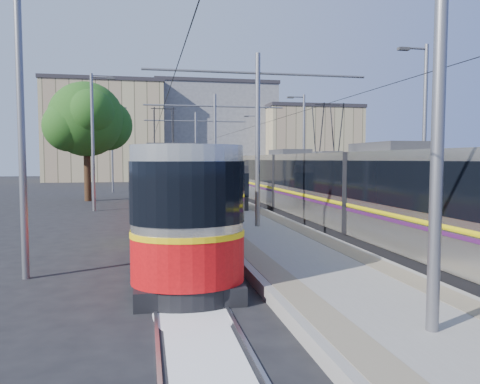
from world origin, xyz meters
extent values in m
plane|color=black|center=(0.00, 0.00, 0.00)|extent=(160.00, 160.00, 0.00)
cube|color=gray|center=(0.00, 17.00, 0.15)|extent=(4.00, 50.00, 0.30)
cube|color=gray|center=(-1.45, 17.00, 0.30)|extent=(0.70, 50.00, 0.01)
cube|color=gray|center=(1.45, 17.00, 0.30)|extent=(0.70, 50.00, 0.01)
cube|color=gray|center=(-4.32, 17.00, 0.01)|extent=(0.07, 70.00, 0.03)
cube|color=gray|center=(-2.88, 17.00, 0.01)|extent=(0.07, 70.00, 0.03)
cube|color=gray|center=(2.88, 17.00, 0.01)|extent=(0.07, 70.00, 0.03)
cube|color=gray|center=(4.32, 17.00, 0.01)|extent=(0.07, 70.00, 0.03)
cube|color=silver|center=(-3.60, -3.00, 0.01)|extent=(1.20, 5.00, 0.01)
cube|color=black|center=(-3.60, 12.67, 0.20)|extent=(2.30, 28.06, 0.40)
cube|color=beige|center=(-3.60, 12.67, 1.85)|extent=(2.40, 26.46, 2.90)
cube|color=black|center=(-3.60, 12.67, 2.35)|extent=(2.43, 26.46, 1.30)
cube|color=#E1BA0B|center=(-3.60, 12.67, 1.45)|extent=(2.43, 26.46, 0.12)
cube|color=red|center=(-3.60, 12.67, 0.95)|extent=(2.42, 26.46, 1.10)
cube|color=#2D2D30|center=(-3.60, 12.67, 3.45)|extent=(1.68, 3.00, 0.30)
cube|color=black|center=(3.60, 9.52, 0.20)|extent=(2.30, 27.84, 0.40)
cube|color=#B0ACA1|center=(3.60, 9.52, 1.85)|extent=(2.40, 26.24, 2.90)
cube|color=black|center=(3.60, 9.52, 2.35)|extent=(2.43, 26.24, 1.30)
cube|color=yellow|center=(3.60, 9.52, 1.45)|extent=(2.43, 26.24, 0.12)
cube|color=#3D1343|center=(3.60, 9.52, 1.30)|extent=(2.43, 26.24, 0.10)
cube|color=#2D2D30|center=(3.60, 9.52, 3.45)|extent=(1.68, 3.00, 0.30)
cylinder|color=slate|center=(0.00, -4.00, 3.80)|extent=(0.20, 0.20, 7.00)
cylinder|color=slate|center=(0.00, 8.00, 3.80)|extent=(0.20, 0.20, 7.00)
cylinder|color=slate|center=(0.00, 8.00, 6.50)|extent=(9.20, 0.10, 0.10)
cylinder|color=slate|center=(0.00, 20.00, 3.80)|extent=(0.20, 0.20, 7.00)
cylinder|color=slate|center=(0.00, 20.00, 6.50)|extent=(9.20, 0.10, 0.10)
cylinder|color=slate|center=(0.00, 32.00, 3.80)|extent=(0.20, 0.20, 7.00)
cylinder|color=slate|center=(0.00, 32.00, 6.50)|extent=(9.20, 0.10, 0.10)
cylinder|color=black|center=(-3.60, 17.00, 5.55)|extent=(0.02, 70.00, 0.02)
cylinder|color=black|center=(3.60, 17.00, 5.55)|extent=(0.02, 70.00, 0.02)
cylinder|color=slate|center=(-7.50, 2.00, 4.00)|extent=(0.18, 0.18, 8.00)
cylinder|color=slate|center=(-7.50, 18.00, 4.00)|extent=(0.18, 0.18, 8.00)
cube|color=#2D2D30|center=(-6.40, 18.00, 7.75)|extent=(0.50, 0.22, 0.12)
cylinder|color=slate|center=(-7.50, 34.00, 4.00)|extent=(0.18, 0.18, 8.00)
cube|color=#2D2D30|center=(-6.40, 34.00, 7.75)|extent=(0.50, 0.22, 0.12)
cylinder|color=slate|center=(7.50, 8.00, 4.00)|extent=(0.18, 0.18, 8.00)
cube|color=#2D2D30|center=(6.40, 8.00, 7.75)|extent=(0.50, 0.22, 0.12)
cylinder|color=slate|center=(7.50, 24.00, 4.00)|extent=(0.18, 0.18, 8.00)
cube|color=#2D2D30|center=(6.40, 24.00, 7.75)|extent=(0.50, 0.22, 0.12)
cylinder|color=slate|center=(7.50, 40.00, 4.00)|extent=(0.18, 0.18, 8.00)
cube|color=#2D2D30|center=(6.40, 40.00, 7.75)|extent=(0.50, 0.22, 0.12)
cube|color=black|center=(0.62, 14.21, 1.51)|extent=(0.76, 1.12, 2.43)
cube|color=black|center=(0.62, 14.21, 1.67)|extent=(0.80, 1.17, 1.27)
cylinder|color=#382314|center=(-8.66, 24.98, 1.79)|extent=(0.49, 0.49, 3.58)
sphere|color=#1D4313|center=(-8.66, 24.98, 5.93)|extent=(5.37, 5.37, 5.37)
sphere|color=#1D4313|center=(-7.32, 25.87, 5.59)|extent=(3.80, 3.80, 3.80)
cube|color=tan|center=(-10.00, 60.00, 6.76)|extent=(16.00, 12.00, 13.52)
cube|color=#262328|center=(-10.00, 60.00, 13.77)|extent=(16.32, 12.24, 0.50)
cube|color=gray|center=(6.00, 64.00, 7.11)|extent=(18.00, 14.00, 14.22)
cube|color=#262328|center=(6.00, 64.00, 14.47)|extent=(18.36, 14.28, 0.50)
cube|color=tan|center=(20.00, 58.00, 5.28)|extent=(14.00, 10.00, 10.56)
cube|color=#262328|center=(20.00, 58.00, 10.81)|extent=(14.28, 10.20, 0.50)
camera|label=1|loc=(-4.46, -10.56, 3.04)|focal=35.00mm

